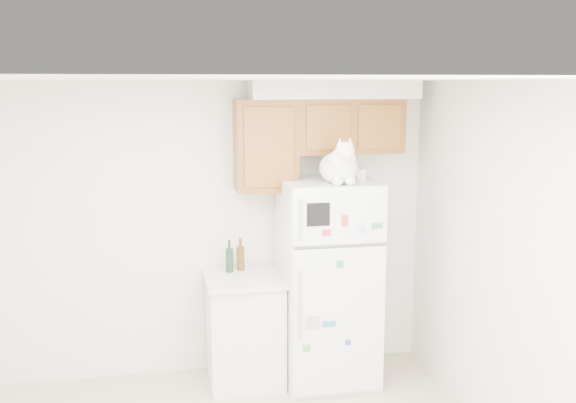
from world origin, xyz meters
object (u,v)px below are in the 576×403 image
object	(u,v)px
storage_box_back	(337,173)
storage_box_front	(354,175)
cat	(340,166)
refrigerator	(328,282)
base_counter	(245,329)
bottle_amber	(241,254)
bottle_green	(229,256)

from	to	relation	value
storage_box_back	storage_box_front	xyz separation A→B (m)	(0.12, -0.10, -0.01)
cat	storage_box_back	xyz separation A→B (m)	(0.04, 0.25, -0.09)
refrigerator	cat	xyz separation A→B (m)	(0.04, -0.18, 0.99)
refrigerator	cat	size ratio (longest dim) A/B	3.19
refrigerator	base_counter	world-z (taller)	refrigerator
refrigerator	storage_box_back	world-z (taller)	storage_box_back
cat	base_counter	bearing A→B (deg)	161.02
bottle_amber	base_counter	bearing A→B (deg)	-87.84
base_counter	bottle_green	size ratio (longest dim) A/B	3.35
storage_box_back	storage_box_front	bearing A→B (deg)	-39.24
storage_box_back	bottle_amber	world-z (taller)	storage_box_back
storage_box_front	bottle_green	world-z (taller)	storage_box_front
storage_box_back	bottle_green	size ratio (longest dim) A/B	0.66
refrigerator	storage_box_back	distance (m)	0.91
storage_box_front	bottle_amber	world-z (taller)	storage_box_front
storage_box_front	bottle_green	xyz separation A→B (m)	(-1.00, 0.24, -0.69)
storage_box_front	bottle_green	size ratio (longest dim) A/B	0.55
storage_box_front	bottle_amber	distance (m)	1.17
storage_box_back	storage_box_front	size ratio (longest dim) A/B	1.20
storage_box_back	bottle_green	distance (m)	1.13
storage_box_front	storage_box_back	bearing A→B (deg)	131.69
cat	storage_box_back	distance (m)	0.27
storage_box_front	bottle_amber	bearing A→B (deg)	154.74
cat	storage_box_front	world-z (taller)	cat
bottle_green	cat	bearing A→B (deg)	-24.90
storage_box_back	bottle_green	bearing A→B (deg)	172.40
storage_box_front	cat	bearing A→B (deg)	-145.20
storage_box_front	bottle_amber	xyz separation A→B (m)	(-0.90, 0.28, -0.69)
cat	storage_box_front	size ratio (longest dim) A/B	3.56
base_counter	storage_box_back	size ratio (longest dim) A/B	5.11
refrigerator	storage_box_back	bearing A→B (deg)	42.50
base_counter	storage_box_front	xyz separation A→B (m)	(0.90, -0.10, 1.28)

